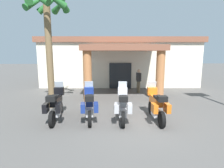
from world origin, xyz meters
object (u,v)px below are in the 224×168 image
Objects in this scene: motorcycle_black at (56,105)px; motorcycle_silver at (123,105)px; motorcycle_blue at (89,105)px; pedestrian at (139,79)px; palm_tree_roadside at (47,18)px; motel_building at (119,61)px; motorcycle_orange at (157,105)px.

motorcycle_black and motorcycle_silver have the same top height.
motorcycle_blue is 1.47m from motorcycle_silver.
pedestrian is (1.67, 5.42, 0.31)m from motorcycle_silver.
motorcycle_silver is (2.92, -0.13, 0.00)m from motorcycle_black.
motorcycle_black is at bearing 91.61° from motorcycle_silver.
pedestrian reaches higher than motorcycle_blue.
motorcycle_silver is at bearing -94.93° from motorcycle_black.
motorcycle_black is 1.00× the size of motorcycle_silver.
palm_tree_roadside reaches higher than motorcycle_black.
motel_building is at bearing -20.99° from motorcycle_black.
motorcycle_silver is (-0.56, -10.43, -1.44)m from motel_building.
pedestrian is (4.59, 5.28, 0.31)m from motorcycle_black.
motorcycle_silver is 0.36× the size of palm_tree_roadside.
motel_building is at bearing -16.60° from motorcycle_blue.
motel_building is 10.97m from motorcycle_black.
motorcycle_silver is at bearing 86.63° from motorcycle_orange.
palm_tree_roadside reaches higher than motel_building.
motorcycle_blue is 1.00× the size of motorcycle_silver.
motorcycle_black is 4.46m from palm_tree_roadside.
motorcycle_blue is 1.27× the size of pedestrian.
motorcycle_orange is at bearing -83.47° from motel_building.
motorcycle_black is at bearing -160.32° from pedestrian.
motorcycle_black is 7.01m from pedestrian.
motel_building is 10.64m from motorcycle_orange.
motel_building is 6.37× the size of motorcycle_black.
pedestrian is at bearing -36.10° from motorcycle_blue.
motorcycle_blue is at bearing -41.89° from palm_tree_roadside.
pedestrian is 7.25m from palm_tree_roadside.
palm_tree_roadside is (-5.32, -3.33, 3.63)m from pedestrian.
motel_building is 6.38× the size of motorcycle_orange.
motorcycle_blue is at bearing -92.73° from motorcycle_black.
motorcycle_blue and motorcycle_orange have the same top height.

